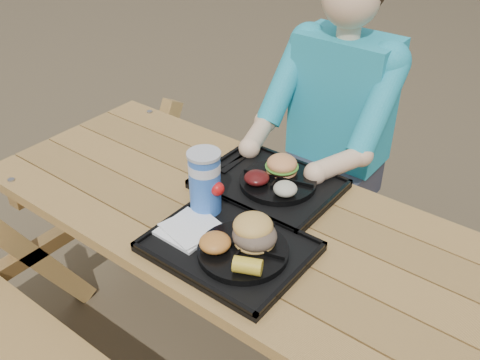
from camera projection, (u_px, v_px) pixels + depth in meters
The scene contains 17 objects.
picnic_table at pixel (240, 297), 1.91m from camera, with size 1.80×1.49×0.75m, color #999999, non-canonical shape.
tray_near at pixel (229, 248), 1.55m from camera, with size 0.45×0.35×0.02m, color black.
tray_far at pixel (269, 185), 1.82m from camera, with size 0.45×0.35×0.02m, color black.
plate_near at pixel (243, 251), 1.51m from camera, with size 0.26×0.26×0.02m, color black.
plate_far at pixel (278, 182), 1.80m from camera, with size 0.26×0.26×0.02m, color black.
napkin_stack at pixel (188, 228), 1.60m from camera, with size 0.16×0.16×0.02m, color white.
soda_cup at pixel (205, 183), 1.64m from camera, with size 0.10×0.10×0.20m, color blue.
condiment_bbq at pixel (253, 223), 1.61m from camera, with size 0.04×0.04×0.03m, color black.
condiment_mustard at pixel (267, 227), 1.59m from camera, with size 0.05×0.05×0.03m, color yellow.
sandwich at pixel (255, 225), 1.49m from camera, with size 0.12×0.12×0.13m, color #E9AE52, non-canonical shape.
mac_cheese at pixel (215, 243), 1.49m from camera, with size 0.09×0.09×0.05m, color #CE8636.
corn_cob at pixel (248, 266), 1.41m from camera, with size 0.08×0.08×0.05m, color yellow, non-canonical shape.
cutlery_far at pixel (234, 164), 1.91m from camera, with size 0.02×0.14×0.01m, color black.
burger at pixel (282, 160), 1.81m from camera, with size 0.11×0.11×0.10m, color #F59956, non-canonical shape.
baked_beans at pixel (257, 178), 1.77m from camera, with size 0.09×0.09×0.04m, color #501010.
potato_salad at pixel (285, 189), 1.71m from camera, with size 0.08×0.08×0.04m, color beige.
diner at pixel (335, 150), 2.25m from camera, with size 0.48×0.84×1.28m, color #18AD9E, non-canonical shape.
Camera 1 is at (0.83, -1.08, 1.78)m, focal length 40.00 mm.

